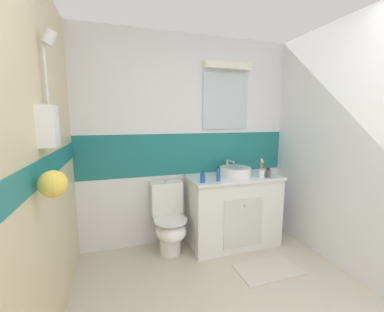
{
  "coord_description": "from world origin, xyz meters",
  "views": [
    {
      "loc": [
        -0.85,
        -0.4,
        1.52
      ],
      "look_at": [
        -0.12,
        1.91,
        1.15
      ],
      "focal_mm": 22.48,
      "sensor_mm": 36.0,
      "label": 1
    }
  ],
  "objects_px": {
    "soap_dispenser": "(203,178)",
    "sink_basin": "(235,171)",
    "toothbrush_cup": "(262,173)",
    "deodorant_spray_can": "(218,174)",
    "toilet": "(169,220)",
    "lotion_bottle_short": "(268,173)"
  },
  "relations": [
    {
      "from": "sink_basin",
      "to": "toilet",
      "type": "height_order",
      "value": "sink_basin"
    },
    {
      "from": "toilet",
      "to": "lotion_bottle_short",
      "type": "xyz_separation_m",
      "value": [
        1.13,
        -0.22,
        0.53
      ]
    },
    {
      "from": "toothbrush_cup",
      "to": "lotion_bottle_short",
      "type": "relative_size",
      "value": 2.03
    },
    {
      "from": "toilet",
      "to": "toothbrush_cup",
      "type": "height_order",
      "value": "toothbrush_cup"
    },
    {
      "from": "sink_basin",
      "to": "deodorant_spray_can",
      "type": "height_order",
      "value": "sink_basin"
    },
    {
      "from": "sink_basin",
      "to": "toothbrush_cup",
      "type": "xyz_separation_m",
      "value": [
        0.25,
        -0.18,
        0.0
      ]
    },
    {
      "from": "toothbrush_cup",
      "to": "deodorant_spray_can",
      "type": "distance_m",
      "value": 0.55
    },
    {
      "from": "toilet",
      "to": "soap_dispenser",
      "type": "xyz_separation_m",
      "value": [
        0.33,
        -0.22,
        0.53
      ]
    },
    {
      "from": "sink_basin",
      "to": "lotion_bottle_short",
      "type": "distance_m",
      "value": 0.38
    },
    {
      "from": "toilet",
      "to": "toothbrush_cup",
      "type": "xyz_separation_m",
      "value": [
        1.06,
        -0.21,
        0.53
      ]
    },
    {
      "from": "sink_basin",
      "to": "toilet",
      "type": "relative_size",
      "value": 0.52
    },
    {
      "from": "soap_dispenser",
      "to": "deodorant_spray_can",
      "type": "relative_size",
      "value": 0.87
    },
    {
      "from": "toilet",
      "to": "deodorant_spray_can",
      "type": "relative_size",
      "value": 4.95
    },
    {
      "from": "toothbrush_cup",
      "to": "deodorant_spray_can",
      "type": "bearing_deg",
      "value": 179.6
    },
    {
      "from": "lotion_bottle_short",
      "to": "deodorant_spray_can",
      "type": "relative_size",
      "value": 0.67
    },
    {
      "from": "sink_basin",
      "to": "lotion_bottle_short",
      "type": "bearing_deg",
      "value": -31.18
    },
    {
      "from": "soap_dispenser",
      "to": "deodorant_spray_can",
      "type": "xyz_separation_m",
      "value": [
        0.19,
        0.01,
        0.02
      ]
    },
    {
      "from": "toothbrush_cup",
      "to": "deodorant_spray_can",
      "type": "relative_size",
      "value": 1.37
    },
    {
      "from": "sink_basin",
      "to": "toilet",
      "type": "distance_m",
      "value": 0.97
    },
    {
      "from": "soap_dispenser",
      "to": "sink_basin",
      "type": "bearing_deg",
      "value": 21.79
    },
    {
      "from": "soap_dispenser",
      "to": "lotion_bottle_short",
      "type": "bearing_deg",
      "value": -0.35
    },
    {
      "from": "toilet",
      "to": "lotion_bottle_short",
      "type": "relative_size",
      "value": 7.34
    }
  ]
}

